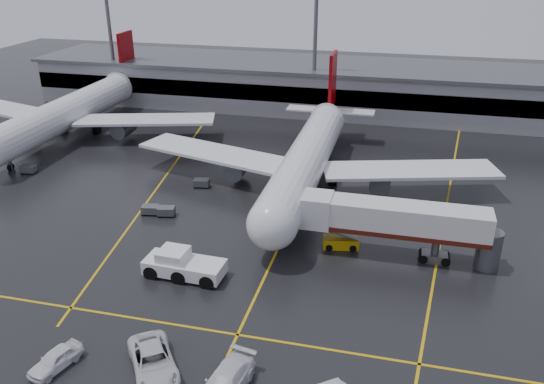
# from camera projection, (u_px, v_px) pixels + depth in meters

# --- Properties ---
(ground) EXTENTS (220.00, 220.00, 0.00)m
(ground) POSITION_uv_depth(u_px,v_px,m) (293.00, 218.00, 65.42)
(ground) COLOR black
(ground) RESTS_ON ground
(apron_line_centre) EXTENTS (0.25, 90.00, 0.02)m
(apron_line_centre) POSITION_uv_depth(u_px,v_px,m) (293.00, 218.00, 65.41)
(apron_line_centre) COLOR gold
(apron_line_centre) RESTS_ON ground
(apron_line_stop) EXTENTS (60.00, 0.25, 0.02)m
(apron_line_stop) POSITION_uv_depth(u_px,v_px,m) (238.00, 335.00, 45.95)
(apron_line_stop) COLOR gold
(apron_line_stop) RESTS_ON ground
(apron_line_left) EXTENTS (9.99, 69.35, 0.02)m
(apron_line_left) POSITION_uv_depth(u_px,v_px,m) (169.00, 171.00, 78.63)
(apron_line_left) COLOR gold
(apron_line_left) RESTS_ON ground
(apron_line_right) EXTENTS (7.57, 69.64, 0.02)m
(apron_line_right) POSITION_uv_depth(u_px,v_px,m) (448.00, 198.00, 70.33)
(apron_line_right) COLOR gold
(apron_line_right) RESTS_ON ground
(terminal) EXTENTS (122.00, 19.00, 8.60)m
(terminal) POSITION_uv_depth(u_px,v_px,m) (345.00, 87.00, 106.04)
(terminal) COLOR gray
(terminal) RESTS_ON ground
(light_mast_left) EXTENTS (3.00, 1.20, 25.45)m
(light_mast_left) POSITION_uv_depth(u_px,v_px,m) (110.00, 29.00, 106.43)
(light_mast_left) COLOR #595B60
(light_mast_left) RESTS_ON ground
(light_mast_mid) EXTENTS (3.00, 1.20, 25.45)m
(light_mast_mid) POSITION_uv_depth(u_px,v_px,m) (315.00, 36.00, 97.70)
(light_mast_mid) COLOR #595B60
(light_mast_mid) RESTS_ON ground
(main_airliner) EXTENTS (48.80, 45.60, 14.10)m
(main_airliner) POSITION_uv_depth(u_px,v_px,m) (308.00, 156.00, 72.26)
(main_airliner) COLOR silver
(main_airliner) RESTS_ON ground
(second_airliner) EXTENTS (48.80, 45.60, 14.10)m
(second_airliner) POSITION_uv_depth(u_px,v_px,m) (72.00, 110.00, 92.05)
(second_airliner) COLOR silver
(second_airliner) RESTS_ON ground
(jet_bridge) EXTENTS (19.90, 3.40, 6.05)m
(jet_bridge) POSITION_uv_depth(u_px,v_px,m) (396.00, 222.00, 55.90)
(jet_bridge) COLOR silver
(jet_bridge) RESTS_ON ground
(pushback_tractor) EXTENTS (7.93, 3.67, 2.79)m
(pushback_tractor) POSITION_uv_depth(u_px,v_px,m) (182.00, 265.00, 53.73)
(pushback_tractor) COLOR white
(pushback_tractor) RESTS_ON ground
(belt_loader) EXTENTS (3.98, 2.35, 2.37)m
(belt_loader) POSITION_uv_depth(u_px,v_px,m) (341.00, 242.00, 58.90)
(belt_loader) COLOR #C59809
(belt_loader) RESTS_ON ground
(service_van_a) EXTENTS (6.37, 7.21, 1.85)m
(service_van_a) POSITION_uv_depth(u_px,v_px,m) (153.00, 361.00, 41.71)
(service_van_a) COLOR silver
(service_van_a) RESTS_ON ground
(service_van_b) EXTENTS (3.63, 6.56, 1.80)m
(service_van_b) POSITION_uv_depth(u_px,v_px,m) (225.00, 382.00, 39.77)
(service_van_b) COLOR white
(service_van_b) RESTS_ON ground
(service_van_d) EXTENTS (2.94, 4.76, 1.51)m
(service_van_d) POSITION_uv_depth(u_px,v_px,m) (55.00, 360.00, 42.14)
(service_van_d) COLOR white
(service_van_d) RESTS_ON ground
(baggage_cart_a) EXTENTS (2.23, 1.69, 1.12)m
(baggage_cart_a) POSITION_uv_depth(u_px,v_px,m) (166.00, 211.00, 65.66)
(baggage_cart_a) COLOR #595B60
(baggage_cart_a) RESTS_ON ground
(baggage_cart_b) EXTENTS (2.20, 1.63, 1.12)m
(baggage_cart_b) POSITION_uv_depth(u_px,v_px,m) (150.00, 209.00, 66.04)
(baggage_cart_b) COLOR #595B60
(baggage_cart_b) RESTS_ON ground
(baggage_cart_c) EXTENTS (2.20, 1.65, 1.12)m
(baggage_cart_c) POSITION_uv_depth(u_px,v_px,m) (201.00, 183.00, 73.38)
(baggage_cart_c) COLOR #595B60
(baggage_cart_c) RESTS_ON ground
(baggage_cart_d) EXTENTS (2.20, 1.63, 1.12)m
(baggage_cart_d) POSITION_uv_depth(u_px,v_px,m) (2.00, 152.00, 84.16)
(baggage_cart_d) COLOR #595B60
(baggage_cart_d) RESTS_ON ground
(baggage_cart_e) EXTENTS (2.11, 1.48, 1.12)m
(baggage_cart_e) POSITION_uv_depth(u_px,v_px,m) (28.00, 169.00, 77.82)
(baggage_cart_e) COLOR #595B60
(baggage_cart_e) RESTS_ON ground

